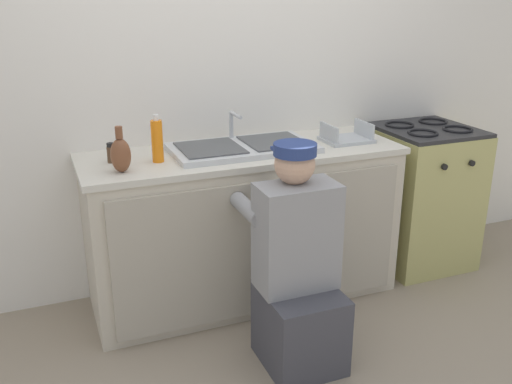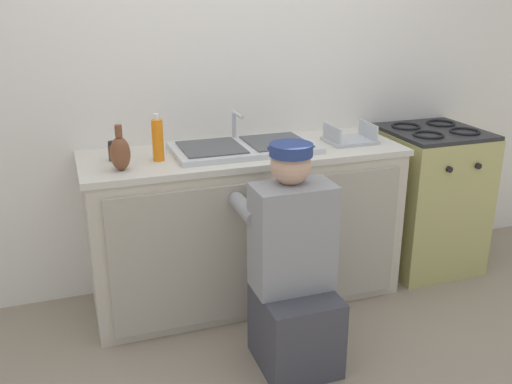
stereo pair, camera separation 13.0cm
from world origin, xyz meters
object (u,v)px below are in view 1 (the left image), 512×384
at_px(sink_double_basin, 243,147).
at_px(spice_bottle_pepper, 111,153).
at_px(dish_rack_tray, 346,137).
at_px(plumber_person, 298,276).
at_px(soap_bottle_orange, 157,141).
at_px(vase_decorative, 121,154).
at_px(stove_range, 421,196).

xyz_separation_m(sink_double_basin, spice_bottle_pepper, (-0.72, 0.03, 0.03)).
relative_size(sink_double_basin, dish_rack_tray, 2.86).
bearing_deg(sink_double_basin, plumber_person, -88.76).
bearing_deg(dish_rack_tray, soap_bottle_orange, -179.89).
xyz_separation_m(dish_rack_tray, spice_bottle_pepper, (-1.36, 0.07, 0.03)).
height_order(soap_bottle_orange, vase_decorative, soap_bottle_orange).
relative_size(sink_double_basin, stove_range, 0.85).
xyz_separation_m(sink_double_basin, dish_rack_tray, (0.64, -0.04, 0.01)).
distance_m(stove_range, soap_bottle_orange, 1.84).
height_order(sink_double_basin, spice_bottle_pepper, sink_double_basin).
bearing_deg(plumber_person, spice_bottle_pepper, 134.97).
relative_size(stove_range, spice_bottle_pepper, 8.96).
distance_m(sink_double_basin, vase_decorative, 0.71).
distance_m(soap_bottle_orange, dish_rack_tray, 1.13).
bearing_deg(spice_bottle_pepper, soap_bottle_orange, -18.23).
bearing_deg(spice_bottle_pepper, dish_rack_tray, -3.10).
bearing_deg(vase_decorative, soap_bottle_orange, 27.51).
height_order(plumber_person, soap_bottle_orange, soap_bottle_orange).
relative_size(plumber_person, dish_rack_tray, 3.94).
bearing_deg(dish_rack_tray, vase_decorative, -175.31).
xyz_separation_m(spice_bottle_pepper, vase_decorative, (0.02, -0.18, 0.04)).
distance_m(stove_range, dish_rack_tray, 0.78).
bearing_deg(plumber_person, dish_rack_tray, 46.52).
height_order(sink_double_basin, plumber_person, plumber_person).
bearing_deg(stove_range, soap_bottle_orange, -178.65).
bearing_deg(soap_bottle_orange, vase_decorative, -152.49).
relative_size(dish_rack_tray, spice_bottle_pepper, 2.67).
xyz_separation_m(plumber_person, vase_decorative, (-0.71, 0.55, 0.54)).
height_order(sink_double_basin, vase_decorative, vase_decorative).
xyz_separation_m(stove_range, spice_bottle_pepper, (-1.98, 0.03, 0.49)).
xyz_separation_m(soap_bottle_orange, spice_bottle_pepper, (-0.23, 0.08, -0.06)).
xyz_separation_m(stove_range, vase_decorative, (-1.96, -0.15, 0.53)).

